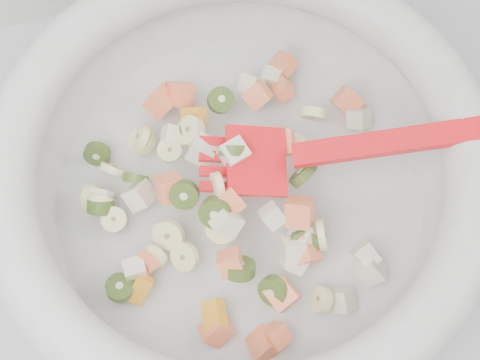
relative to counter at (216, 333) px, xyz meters
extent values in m
cube|color=#AAA9AF|center=(0.00, 0.00, 0.00)|extent=(2.00, 0.60, 0.90)
cylinder|color=silver|center=(0.04, 0.03, 0.46)|extent=(0.35, 0.35, 0.02)
torus|color=silver|center=(0.04, 0.03, 0.54)|extent=(0.43, 0.43, 0.05)
cylinder|color=#F6E9A4|center=(0.12, 0.08, 0.50)|extent=(0.03, 0.02, 0.03)
cylinder|color=#F6E9A4|center=(-0.03, 0.09, 0.49)|extent=(0.02, 0.03, 0.03)
cylinder|color=#F6E9A4|center=(0.01, 0.08, 0.51)|extent=(0.03, 0.04, 0.03)
cylinder|color=#F6E9A4|center=(-0.01, 0.07, 0.50)|extent=(0.03, 0.03, 0.01)
cylinder|color=#F6E9A4|center=(0.10, 0.05, 0.50)|extent=(0.03, 0.03, 0.02)
cylinder|color=#F6E9A4|center=(-0.09, 0.05, 0.48)|extent=(0.02, 0.03, 0.03)
cylinder|color=#F6E9A4|center=(0.09, -0.08, 0.48)|extent=(0.02, 0.03, 0.03)
cylinder|color=#F6E9A4|center=(-0.04, -0.02, 0.49)|extent=(0.02, 0.03, 0.03)
cylinder|color=#F6E9A4|center=(0.01, 0.09, 0.50)|extent=(0.03, 0.03, 0.03)
cylinder|color=#F6E9A4|center=(0.02, -0.01, 0.50)|extent=(0.03, 0.03, 0.01)
cylinder|color=#F6E9A4|center=(-0.06, 0.07, 0.48)|extent=(0.03, 0.02, 0.03)
cylinder|color=#F6E9A4|center=(0.10, -0.03, 0.50)|extent=(0.01, 0.03, 0.03)
cylinder|color=#F6E9A4|center=(-0.08, 0.04, 0.49)|extent=(0.04, 0.02, 0.04)
cylinder|color=#F6E9A4|center=(-0.07, 0.02, 0.49)|extent=(0.03, 0.03, 0.02)
cylinder|color=#F6E9A4|center=(-0.03, 0.00, 0.49)|extent=(0.03, 0.03, 0.03)
cylinder|color=#F6E9A4|center=(0.02, 0.02, 0.52)|extent=(0.01, 0.03, 0.03)
cylinder|color=#F6E9A4|center=(-0.02, -0.03, 0.49)|extent=(0.03, 0.04, 0.03)
cylinder|color=#F6E9A4|center=(-0.03, 0.09, 0.49)|extent=(0.04, 0.04, 0.02)
cube|color=#FF7B50|center=(0.09, -0.01, 0.51)|extent=(0.03, 0.04, 0.03)
cube|color=#FF7B50|center=(0.09, 0.05, 0.51)|extent=(0.03, 0.03, 0.03)
cube|color=#FF7B50|center=(0.00, -0.09, 0.48)|extent=(0.03, 0.03, 0.03)
cube|color=#FF7B50|center=(0.08, 0.11, 0.50)|extent=(0.03, 0.03, 0.03)
cube|color=#FF7B50|center=(0.04, -0.11, 0.48)|extent=(0.03, 0.03, 0.03)
cube|color=#FF7B50|center=(0.03, 0.01, 0.52)|extent=(0.03, 0.03, 0.03)
cube|color=#FF7B50|center=(0.17, 0.10, 0.48)|extent=(0.03, 0.04, 0.04)
cube|color=#FF7B50|center=(0.08, -0.04, 0.50)|extent=(0.03, 0.02, 0.03)
cube|color=#FF7B50|center=(0.06, -0.07, 0.49)|extent=(0.03, 0.03, 0.03)
cube|color=#FF7B50|center=(0.01, 0.13, 0.49)|extent=(0.03, 0.03, 0.04)
cube|color=#FF7B50|center=(-0.02, 0.03, 0.51)|extent=(0.03, 0.03, 0.03)
cube|color=#FF7B50|center=(-0.05, -0.02, 0.49)|extent=(0.03, 0.03, 0.03)
cube|color=#FF7B50|center=(0.11, 0.15, 0.48)|extent=(0.03, 0.03, 0.03)
cube|color=#FF7B50|center=(0.11, 0.12, 0.49)|extent=(0.02, 0.02, 0.03)
cube|color=#FF7B50|center=(0.02, -0.04, 0.50)|extent=(0.02, 0.03, 0.03)
cube|color=#FF7B50|center=(0.04, -0.11, 0.48)|extent=(0.03, 0.03, 0.03)
cube|color=#FF7B50|center=(-0.01, 0.13, 0.49)|extent=(0.04, 0.03, 0.04)
cylinder|color=olive|center=(0.01, 0.09, 0.50)|extent=(0.03, 0.03, 0.01)
cylinder|color=olive|center=(-0.05, 0.05, 0.49)|extent=(0.02, 0.02, 0.03)
cylinder|color=olive|center=(-0.07, -0.04, 0.48)|extent=(0.03, 0.03, 0.01)
cylinder|color=olive|center=(0.02, 0.00, 0.52)|extent=(0.03, 0.03, 0.03)
cylinder|color=olive|center=(0.08, -0.04, 0.50)|extent=(0.03, 0.03, 0.03)
cylinder|color=olive|center=(-0.08, 0.04, 0.49)|extent=(0.03, 0.03, 0.03)
cylinder|color=olive|center=(0.04, 0.11, 0.50)|extent=(0.03, 0.03, 0.02)
cylinder|color=olive|center=(-0.08, 0.09, 0.48)|extent=(0.03, 0.02, 0.03)
cylinder|color=olive|center=(0.10, 0.02, 0.51)|extent=(0.03, 0.03, 0.03)
cylinder|color=olive|center=(0.05, -0.07, 0.49)|extent=(0.03, 0.04, 0.03)
cylinder|color=olive|center=(0.03, -0.05, 0.50)|extent=(0.04, 0.04, 0.03)
cylinder|color=olive|center=(0.04, 0.05, 0.53)|extent=(0.03, 0.02, 0.03)
cylinder|color=olive|center=(-0.01, 0.02, 0.51)|extent=(0.04, 0.03, 0.03)
cube|color=beige|center=(0.02, -0.01, 0.52)|extent=(0.03, 0.03, 0.03)
cube|color=beige|center=(-0.01, 0.09, 0.50)|extent=(0.03, 0.02, 0.03)
cube|color=beige|center=(0.08, -0.04, 0.50)|extent=(0.04, 0.03, 0.03)
cube|color=beige|center=(0.11, -0.09, 0.48)|extent=(0.03, 0.03, 0.03)
cube|color=beige|center=(-0.06, -0.03, 0.49)|extent=(0.02, 0.02, 0.02)
cube|color=beige|center=(0.07, -0.05, 0.49)|extent=(0.03, 0.03, 0.03)
cube|color=beige|center=(0.17, 0.08, 0.48)|extent=(0.03, 0.03, 0.03)
cube|color=beige|center=(0.02, 0.06, 0.51)|extent=(0.03, 0.03, 0.03)
cube|color=beige|center=(0.10, 0.14, 0.48)|extent=(0.03, 0.03, 0.02)
cube|color=beige|center=(0.14, -0.06, 0.49)|extent=(0.02, 0.03, 0.03)
cube|color=beige|center=(0.14, -0.07, 0.48)|extent=(0.03, 0.03, 0.03)
cube|color=beige|center=(0.06, -0.01, 0.51)|extent=(0.02, 0.03, 0.03)
cube|color=beige|center=(0.04, 0.04, 0.53)|extent=(0.03, 0.03, 0.02)
cube|color=beige|center=(0.08, 0.13, 0.49)|extent=(0.03, 0.03, 0.03)
cube|color=beige|center=(-0.04, 0.04, 0.49)|extent=(0.03, 0.03, 0.03)
cube|color=beige|center=(-0.08, 0.04, 0.49)|extent=(0.03, 0.03, 0.02)
cube|color=beige|center=(0.07, -0.04, 0.50)|extent=(0.02, 0.03, 0.03)
cube|color=yellow|center=(0.00, -0.08, 0.48)|extent=(0.02, 0.03, 0.02)
cube|color=yellow|center=(0.02, 0.10, 0.50)|extent=(0.03, 0.03, 0.03)
cube|color=yellow|center=(-0.06, -0.04, 0.48)|extent=(0.03, 0.03, 0.03)
cube|color=red|center=(0.06, 0.04, 0.52)|extent=(0.06, 0.07, 0.02)
cube|color=red|center=(0.03, 0.06, 0.52)|extent=(0.03, 0.01, 0.01)
cube|color=red|center=(0.03, 0.05, 0.52)|extent=(0.03, 0.01, 0.01)
cube|color=red|center=(0.02, 0.03, 0.52)|extent=(0.03, 0.01, 0.01)
cube|color=red|center=(0.02, 0.02, 0.52)|extent=(0.03, 0.01, 0.01)
cube|color=red|center=(0.18, 0.01, 0.55)|extent=(0.19, 0.05, 0.05)
camera|label=1|loc=(-0.01, -0.20, 1.04)|focal=50.00mm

